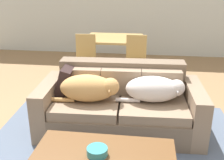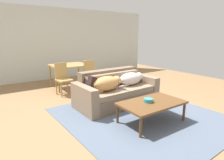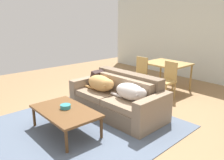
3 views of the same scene
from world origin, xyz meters
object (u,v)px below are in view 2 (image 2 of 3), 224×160
at_px(couch, 116,91).
at_px(throw_pillow_by_left_arm, 89,84).
at_px(dining_table, 69,67).
at_px(coffee_table, 152,104).
at_px(bowl_on_coffee_table, 148,100).
at_px(dining_chair_near_right, 91,73).
at_px(dog_on_right_cushion, 131,79).
at_px(dining_chair_near_left, 63,77).
at_px(dog_on_left_cushion, 107,83).

height_order(couch, throw_pillow_by_left_arm, couch).
xyz_separation_m(throw_pillow_by_left_arm, dining_table, (0.37, 2.09, 0.06)).
height_order(coffee_table, bowl_on_coffee_table, bowl_on_coffee_table).
relative_size(throw_pillow_by_left_arm, dining_chair_near_right, 0.40).
distance_m(couch, dog_on_right_cushion, 0.52).
bearing_deg(bowl_on_coffee_table, dining_chair_near_right, 86.07).
bearing_deg(dog_on_right_cushion, throw_pillow_by_left_arm, 172.31).
xyz_separation_m(couch, dining_table, (-0.35, 2.12, 0.35)).
relative_size(dog_on_right_cushion, bowl_on_coffee_table, 4.47).
relative_size(couch, dining_chair_near_left, 2.27).
bearing_deg(throw_pillow_by_left_arm, dining_table, 79.90).
height_order(dog_on_left_cushion, dining_chair_near_right, dining_chair_near_right).
bearing_deg(dog_on_left_cushion, dining_table, 87.52).
distance_m(couch, dog_on_left_cushion, 0.49).
xyz_separation_m(dog_on_left_cushion, dining_table, (0.00, 2.29, 0.06)).
xyz_separation_m(bowl_on_coffee_table, dining_chair_near_left, (-0.72, 2.70, 0.05)).
height_order(dog_on_left_cushion, bowl_on_coffee_table, dog_on_left_cushion).
height_order(dog_on_right_cushion, bowl_on_coffee_table, dog_on_right_cushion).
height_order(coffee_table, dining_table, dining_table).
bearing_deg(dining_table, dining_chair_near_left, -125.94).
relative_size(bowl_on_coffee_table, dining_chair_near_right, 0.20).
bearing_deg(dog_on_left_cushion, dining_chair_near_left, 102.32).
bearing_deg(coffee_table, throw_pillow_by_left_arm, 118.99).
bearing_deg(dining_chair_near_left, couch, -66.62).
height_order(bowl_on_coffee_table, dining_chair_near_left, dining_chair_near_left).
distance_m(dog_on_left_cushion, throw_pillow_by_left_arm, 0.42).
bearing_deg(dog_on_left_cushion, dining_chair_near_right, 72.21).
xyz_separation_m(bowl_on_coffee_table, dining_table, (-0.28, 3.32, 0.22)).
relative_size(couch, bowl_on_coffee_table, 11.23).
bearing_deg(dining_chair_near_right, dog_on_right_cushion, -75.44).
bearing_deg(dog_on_right_cushion, coffee_table, -113.48).
bearing_deg(dining_chair_near_right, dining_table, 130.75).
xyz_separation_m(coffee_table, bowl_on_coffee_table, (-0.06, 0.04, 0.07)).
distance_m(couch, bowl_on_coffee_table, 1.21).
distance_m(couch, dining_chair_near_left, 1.71).
relative_size(dog_on_right_cushion, coffee_table, 0.65).
xyz_separation_m(dog_on_left_cushion, throw_pillow_by_left_arm, (-0.37, 0.21, -0.00)).
bearing_deg(throw_pillow_by_left_arm, coffee_table, -61.01).
xyz_separation_m(dog_on_right_cushion, dining_chair_near_left, (-1.22, 1.58, -0.10)).
relative_size(throw_pillow_by_left_arm, dining_chair_near_left, 0.41).
relative_size(dog_on_left_cushion, dog_on_right_cushion, 1.02).
height_order(dog_on_left_cushion, throw_pillow_by_left_arm, throw_pillow_by_left_arm).
bearing_deg(dining_chair_near_left, dining_chair_near_right, -3.94).
xyz_separation_m(couch, throw_pillow_by_left_arm, (-0.73, 0.03, 0.29)).
height_order(throw_pillow_by_left_arm, coffee_table, throw_pillow_by_left_arm).
xyz_separation_m(dog_on_right_cushion, bowl_on_coffee_table, (-0.50, -1.12, -0.15)).
distance_m(throw_pillow_by_left_arm, bowl_on_coffee_table, 1.40).
distance_m(throw_pillow_by_left_arm, coffee_table, 1.47).
relative_size(dog_on_left_cushion, coffee_table, 0.67).
distance_m(dog_on_right_cushion, dining_table, 2.33).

